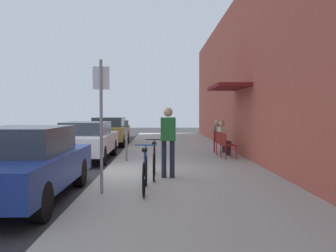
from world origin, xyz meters
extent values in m
plane|color=#2D2D30|center=(0.00, 0.00, 0.00)|extent=(60.00, 60.00, 0.00)
cube|color=#9E9B93|center=(2.25, 2.00, 0.06)|extent=(4.50, 32.00, 0.12)
cube|color=#BC5442|center=(4.65, 2.00, 3.10)|extent=(0.30, 32.00, 6.20)
cube|color=maroon|center=(3.95, 3.38, 2.60)|extent=(1.10, 2.80, 0.12)
cube|color=navy|center=(-1.10, -2.57, 0.61)|extent=(1.80, 4.40, 0.58)
cube|color=#333D47|center=(-1.10, -2.42, 1.16)|extent=(1.48, 2.11, 0.52)
cylinder|color=black|center=(-0.31, -1.21, 0.32)|extent=(0.22, 0.64, 0.64)
cylinder|color=black|center=(-1.89, -1.21, 0.32)|extent=(0.22, 0.64, 0.64)
cylinder|color=black|center=(-0.31, -3.94, 0.32)|extent=(0.22, 0.64, 0.64)
cube|color=silver|center=(-1.10, 3.40, 0.62)|extent=(1.80, 4.40, 0.60)
cube|color=#333D47|center=(-1.10, 3.55, 1.14)|extent=(1.48, 2.11, 0.43)
cylinder|color=black|center=(-0.31, 4.77, 0.32)|extent=(0.22, 0.64, 0.64)
cylinder|color=black|center=(-1.89, 4.77, 0.32)|extent=(0.22, 0.64, 0.64)
cylinder|color=black|center=(-0.31, 2.04, 0.32)|extent=(0.22, 0.64, 0.64)
cylinder|color=black|center=(-1.89, 2.04, 0.32)|extent=(0.22, 0.64, 0.64)
cube|color=#A58433|center=(-1.10, 9.31, 0.64)|extent=(1.80, 4.40, 0.64)
cube|color=#333D47|center=(-1.10, 9.46, 1.19)|extent=(1.48, 2.11, 0.47)
cylinder|color=black|center=(-0.31, 10.68, 0.32)|extent=(0.22, 0.64, 0.64)
cylinder|color=black|center=(-1.89, 10.68, 0.32)|extent=(0.22, 0.64, 0.64)
cylinder|color=black|center=(-0.31, 7.95, 0.32)|extent=(0.22, 0.64, 0.64)
cylinder|color=black|center=(-1.89, 7.95, 0.32)|extent=(0.22, 0.64, 0.64)
cylinder|color=slate|center=(0.45, 2.25, 0.67)|extent=(0.07, 0.07, 1.10)
cube|color=#383D42|center=(0.45, 2.25, 1.33)|extent=(0.12, 0.10, 0.22)
cylinder|color=gray|center=(0.40, -2.49, 1.42)|extent=(0.06, 0.06, 2.60)
cube|color=white|center=(0.40, -2.47, 2.37)|extent=(0.32, 0.02, 0.44)
torus|color=black|center=(1.24, -1.77, 0.45)|extent=(0.04, 0.66, 0.66)
torus|color=black|center=(1.24, -2.82, 0.45)|extent=(0.04, 0.66, 0.66)
cylinder|color=#1E4C8C|center=(1.24, -2.30, 0.45)|extent=(0.04, 1.05, 0.04)
cylinder|color=#1E4C8C|center=(1.24, -2.45, 0.70)|extent=(0.04, 0.04, 0.50)
cube|color=black|center=(1.24, -2.45, 0.97)|extent=(0.10, 0.20, 0.06)
cylinder|color=#1E4C8C|center=(1.24, -1.82, 0.73)|extent=(0.03, 0.03, 0.56)
cylinder|color=#1E4C8C|center=(1.24, -1.82, 1.01)|extent=(0.46, 0.03, 0.03)
torus|color=black|center=(1.40, -0.24, 0.45)|extent=(0.04, 0.66, 0.66)
torus|color=black|center=(1.40, -1.29, 0.45)|extent=(0.04, 0.66, 0.66)
cylinder|color=black|center=(1.40, -0.77, 0.45)|extent=(0.04, 1.05, 0.04)
cylinder|color=black|center=(1.40, -0.92, 0.70)|extent=(0.04, 0.04, 0.50)
cube|color=black|center=(1.40, -0.92, 0.97)|extent=(0.10, 0.20, 0.06)
cylinder|color=black|center=(1.40, -0.29, 0.73)|extent=(0.03, 0.03, 0.56)
cylinder|color=black|center=(1.40, -0.29, 1.01)|extent=(0.46, 0.03, 0.03)
cylinder|color=maroon|center=(3.99, 2.97, 0.34)|extent=(0.04, 0.04, 0.45)
cylinder|color=maroon|center=(4.10, 2.60, 0.34)|extent=(0.04, 0.04, 0.45)
cylinder|color=maroon|center=(3.63, 2.86, 0.34)|extent=(0.04, 0.04, 0.45)
cylinder|color=maroon|center=(3.74, 2.50, 0.34)|extent=(0.04, 0.04, 0.45)
cube|color=maroon|center=(3.86, 2.73, 0.59)|extent=(0.55, 0.55, 0.03)
cube|color=maroon|center=(3.67, 2.67, 0.79)|extent=(0.15, 0.43, 0.40)
cylinder|color=maroon|center=(4.00, 3.90, 0.34)|extent=(0.04, 0.04, 0.45)
cylinder|color=maroon|center=(4.10, 3.53, 0.34)|extent=(0.04, 0.04, 0.45)
cylinder|color=maroon|center=(3.63, 3.81, 0.34)|extent=(0.04, 0.04, 0.45)
cylinder|color=maroon|center=(3.73, 3.44, 0.34)|extent=(0.04, 0.04, 0.45)
cube|color=maroon|center=(3.86, 3.67, 0.59)|extent=(0.54, 0.54, 0.03)
cube|color=maroon|center=(3.67, 3.62, 0.79)|extent=(0.14, 0.43, 0.40)
cylinder|color=#232838|center=(4.01, 3.81, 0.35)|extent=(0.11, 0.11, 0.47)
cylinder|color=#232838|center=(3.89, 3.78, 0.59)|extent=(0.38, 0.22, 0.14)
cylinder|color=#232838|center=(4.06, 3.62, 0.35)|extent=(0.11, 0.11, 0.47)
cylinder|color=#232838|center=(3.94, 3.59, 0.59)|extent=(0.38, 0.22, 0.14)
cube|color=#CCB28C|center=(3.79, 3.65, 0.89)|extent=(0.30, 0.40, 0.56)
sphere|color=tan|center=(3.79, 3.65, 1.30)|extent=(0.22, 0.22, 0.22)
cylinder|color=maroon|center=(4.07, 4.84, 0.34)|extent=(0.04, 0.04, 0.45)
cylinder|color=maroon|center=(4.04, 4.46, 0.34)|extent=(0.04, 0.04, 0.45)
cylinder|color=maroon|center=(3.69, 4.87, 0.34)|extent=(0.04, 0.04, 0.45)
cylinder|color=maroon|center=(3.66, 4.49, 0.34)|extent=(0.04, 0.04, 0.45)
cube|color=maroon|center=(3.86, 4.66, 0.59)|extent=(0.47, 0.47, 0.03)
cube|color=maroon|center=(3.66, 4.68, 0.79)|extent=(0.07, 0.44, 0.40)
cylinder|color=#232838|center=(4.05, 4.75, 0.35)|extent=(0.11, 0.11, 0.47)
cylinder|color=#232838|center=(3.92, 4.76, 0.59)|extent=(0.37, 0.17, 0.14)
cylinder|color=#232838|center=(4.04, 4.55, 0.35)|extent=(0.11, 0.11, 0.47)
cylinder|color=#232838|center=(3.91, 4.56, 0.59)|extent=(0.37, 0.17, 0.14)
cube|color=#595960|center=(3.78, 4.67, 0.89)|extent=(0.25, 0.38, 0.56)
sphere|color=tan|center=(3.78, 4.67, 1.30)|extent=(0.22, 0.22, 0.22)
cylinder|color=#232838|center=(1.63, -0.79, 0.57)|extent=(0.12, 0.12, 0.90)
cylinder|color=#232838|center=(1.83, -0.79, 0.57)|extent=(0.12, 0.12, 0.90)
cube|color=#267233|center=(1.73, -0.79, 1.30)|extent=(0.36, 0.22, 0.56)
sphere|color=tan|center=(1.73, -0.79, 1.71)|extent=(0.22, 0.22, 0.22)
camera|label=1|loc=(1.54, -9.58, 1.71)|focal=39.07mm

